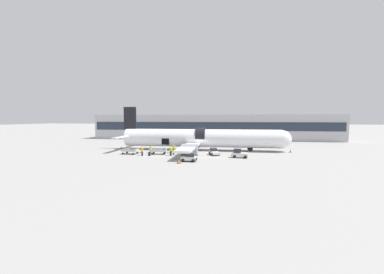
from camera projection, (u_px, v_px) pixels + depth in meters
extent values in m
plane|color=gray|center=(202.00, 152.00, 50.64)|extent=(500.00, 500.00, 0.00)
cube|color=silver|center=(187.00, 157.00, 43.32)|extent=(20.08, 0.98, 0.01)
cube|color=#B2B2B7|center=(213.00, 127.00, 82.91)|extent=(82.05, 13.37, 8.37)
cube|color=#232D3D|center=(211.00, 126.00, 76.23)|extent=(80.41, 0.16, 2.68)
cylinder|color=white|center=(201.00, 138.00, 53.11)|extent=(35.17, 4.02, 4.02)
sphere|color=white|center=(282.00, 139.00, 50.37)|extent=(3.82, 3.82, 3.82)
cone|color=white|center=(127.00, 137.00, 55.85)|extent=(4.63, 3.70, 3.70)
cylinder|color=black|center=(201.00, 137.00, 53.04)|extent=(2.11, 4.03, 4.03)
cube|color=black|center=(130.00, 118.00, 55.37)|extent=(3.02, 0.28, 5.12)
cube|color=white|center=(123.00, 137.00, 51.71)|extent=(1.19, 8.12, 0.20)
cube|color=white|center=(137.00, 134.00, 59.70)|extent=(1.19, 8.12, 0.20)
cube|color=white|center=(189.00, 147.00, 45.69)|extent=(2.83, 14.49, 0.40)
cube|color=white|center=(199.00, 140.00, 61.15)|extent=(2.83, 14.49, 0.40)
cylinder|color=gray|center=(190.00, 150.00, 45.45)|extent=(3.09, 2.22, 2.22)
cylinder|color=gray|center=(200.00, 141.00, 61.40)|extent=(3.09, 2.22, 2.22)
cube|color=black|center=(165.00, 142.00, 52.41)|extent=(1.70, 0.12, 1.40)
cylinder|color=#56565B|center=(250.00, 146.00, 51.54)|extent=(0.22, 0.22, 1.10)
sphere|color=black|center=(250.00, 148.00, 51.58)|extent=(1.23, 1.23, 1.23)
cylinder|color=#56565B|center=(183.00, 146.00, 51.11)|extent=(0.22, 0.22, 1.10)
sphere|color=black|center=(183.00, 149.00, 51.16)|extent=(1.23, 1.23, 1.23)
cylinder|color=#56565B|center=(188.00, 143.00, 56.45)|extent=(0.22, 0.22, 1.10)
sphere|color=black|center=(188.00, 146.00, 56.50)|extent=(1.23, 1.23, 1.23)
cube|color=silver|center=(240.00, 155.00, 42.81)|extent=(2.95, 1.59, 0.67)
cube|color=#232833|center=(238.00, 151.00, 42.90)|extent=(1.39, 1.20, 0.74)
cube|color=black|center=(232.00, 155.00, 43.24)|extent=(0.27, 1.11, 0.33)
sphere|color=black|center=(235.00, 156.00, 43.66)|extent=(0.56, 0.56, 0.56)
sphere|color=black|center=(235.00, 156.00, 42.55)|extent=(0.56, 0.56, 0.56)
sphere|color=black|center=(246.00, 156.00, 43.12)|extent=(0.56, 0.56, 0.56)
sphere|color=black|center=(245.00, 157.00, 42.01)|extent=(0.56, 0.56, 0.56)
cube|color=silver|center=(189.00, 158.00, 39.29)|extent=(2.49, 1.63, 0.57)
cube|color=#232833|center=(191.00, 155.00, 39.17)|extent=(1.12, 1.39, 0.66)
cube|color=black|center=(196.00, 159.00, 39.09)|extent=(0.12, 1.47, 0.28)
sphere|color=black|center=(193.00, 161.00, 38.41)|extent=(0.56, 0.56, 0.56)
sphere|color=black|center=(194.00, 159.00, 39.94)|extent=(0.56, 0.56, 0.56)
sphere|color=black|center=(183.00, 160.00, 38.67)|extent=(0.56, 0.56, 0.56)
sphere|color=black|center=(185.00, 159.00, 40.20)|extent=(0.56, 0.56, 0.56)
cube|color=white|center=(214.00, 153.00, 46.02)|extent=(2.19, 3.19, 0.49)
cube|color=#232833|center=(214.00, 150.00, 46.48)|extent=(1.48, 1.61, 0.59)
cube|color=black|center=(212.00, 152.00, 47.51)|extent=(1.15, 0.50, 0.24)
sphere|color=black|center=(216.00, 153.00, 47.12)|extent=(0.56, 0.56, 0.56)
sphere|color=black|center=(210.00, 153.00, 46.91)|extent=(0.56, 0.56, 0.56)
sphere|color=black|center=(219.00, 154.00, 45.17)|extent=(0.56, 0.56, 0.56)
sphere|color=black|center=(212.00, 154.00, 44.95)|extent=(0.56, 0.56, 0.56)
cube|color=silver|center=(159.00, 151.00, 47.16)|extent=(3.35, 1.91, 0.05)
cube|color=silver|center=(166.00, 150.00, 47.09)|extent=(0.24, 1.53, 0.45)
cube|color=silver|center=(158.00, 151.00, 46.41)|extent=(3.11, 0.43, 0.45)
cube|color=silver|center=(159.00, 150.00, 47.88)|extent=(3.11, 0.43, 0.45)
cube|color=#333338|center=(169.00, 153.00, 47.11)|extent=(0.90, 0.19, 0.06)
sphere|color=black|center=(164.00, 154.00, 46.39)|extent=(0.40, 0.40, 0.40)
sphere|color=black|center=(165.00, 153.00, 47.92)|extent=(0.40, 0.40, 0.40)
sphere|color=black|center=(152.00, 154.00, 46.47)|extent=(0.40, 0.40, 0.40)
sphere|color=black|center=(154.00, 153.00, 48.00)|extent=(0.40, 0.40, 0.40)
cube|color=#2D2D33|center=(158.00, 150.00, 47.01)|extent=(0.51, 0.31, 0.43)
cube|color=#1E2347|center=(164.00, 150.00, 46.85)|extent=(0.49, 0.24, 0.55)
cube|color=#14472D|center=(153.00, 150.00, 46.92)|extent=(0.52, 0.30, 0.43)
cube|color=#B7BABF|center=(130.00, 151.00, 47.35)|extent=(3.36, 1.95, 0.05)
cube|color=#B7BABF|center=(137.00, 150.00, 46.96)|extent=(0.19, 1.71, 0.43)
cube|color=#B7BABF|center=(128.00, 150.00, 46.53)|extent=(3.17, 0.30, 0.43)
cube|color=#B7BABF|center=(132.00, 149.00, 48.13)|extent=(3.17, 0.30, 0.43)
cube|color=#333338|center=(140.00, 153.00, 46.89)|extent=(0.90, 0.15, 0.06)
sphere|color=black|center=(133.00, 154.00, 46.29)|extent=(0.40, 0.40, 0.40)
sphere|color=black|center=(137.00, 153.00, 47.95)|extent=(0.40, 0.40, 0.40)
sphere|color=black|center=(123.00, 153.00, 46.81)|extent=(0.40, 0.40, 0.40)
sphere|color=black|center=(127.00, 152.00, 48.47)|extent=(0.40, 0.40, 0.40)
cube|color=#1E2347|center=(125.00, 150.00, 47.17)|extent=(0.46, 0.34, 0.38)
cube|color=#2D2D33|center=(131.00, 150.00, 47.63)|extent=(0.39, 0.21, 0.39)
cube|color=#2D2D33|center=(131.00, 150.00, 47.02)|extent=(0.44, 0.23, 0.39)
cube|color=#4C1E1E|center=(133.00, 150.00, 46.90)|extent=(0.59, 0.36, 0.52)
cylinder|color=black|center=(174.00, 153.00, 46.39)|extent=(0.41, 0.41, 0.79)
cylinder|color=orange|center=(173.00, 149.00, 46.33)|extent=(0.53, 0.53, 0.62)
sphere|color=brown|center=(173.00, 147.00, 46.30)|extent=(0.22, 0.22, 0.22)
cylinder|color=orange|center=(173.00, 149.00, 46.51)|extent=(0.17, 0.17, 0.57)
cylinder|color=orange|center=(174.00, 150.00, 46.16)|extent=(0.17, 0.17, 0.57)
cylinder|color=#2D2D33|center=(174.00, 151.00, 48.31)|extent=(0.43, 0.43, 0.85)
cylinder|color=#CCE523|center=(174.00, 148.00, 48.25)|extent=(0.55, 0.55, 0.67)
sphere|color=tan|center=(174.00, 145.00, 48.21)|extent=(0.24, 0.24, 0.24)
cylinder|color=#CCE523|center=(173.00, 148.00, 48.08)|extent=(0.18, 0.18, 0.62)
cylinder|color=#CCE523|center=(175.00, 148.00, 48.43)|extent=(0.18, 0.18, 0.62)
cylinder|color=black|center=(171.00, 153.00, 45.19)|extent=(0.46, 0.46, 0.90)
cylinder|color=#B7E019|center=(171.00, 149.00, 45.13)|extent=(0.59, 0.59, 0.71)
sphere|color=beige|center=(171.00, 147.00, 45.09)|extent=(0.25, 0.25, 0.25)
cylinder|color=#B7E019|center=(170.00, 150.00, 44.96)|extent=(0.19, 0.19, 0.65)
cylinder|color=#B7E019|center=(172.00, 150.00, 45.30)|extent=(0.19, 0.19, 0.65)
cylinder|color=black|center=(151.00, 151.00, 48.94)|extent=(0.38, 0.38, 0.75)
cylinder|color=#B7E019|center=(151.00, 148.00, 48.89)|extent=(0.49, 0.49, 0.59)
sphere|color=brown|center=(150.00, 146.00, 48.86)|extent=(0.21, 0.21, 0.21)
cylinder|color=#B7E019|center=(151.00, 148.00, 49.04)|extent=(0.16, 0.16, 0.54)
cylinder|color=#B7E019|center=(150.00, 148.00, 48.76)|extent=(0.16, 0.16, 0.54)
cylinder|color=black|center=(142.00, 154.00, 45.04)|extent=(0.39, 0.39, 0.88)
cylinder|color=orange|center=(142.00, 149.00, 44.98)|extent=(0.50, 0.50, 0.69)
sphere|color=tan|center=(142.00, 147.00, 44.94)|extent=(0.24, 0.24, 0.24)
cylinder|color=orange|center=(142.00, 150.00, 45.23)|extent=(0.16, 0.16, 0.64)
cylinder|color=orange|center=(142.00, 150.00, 44.74)|extent=(0.16, 0.16, 0.64)
cube|color=#1E2347|center=(149.00, 154.00, 44.97)|extent=(0.45, 0.24, 0.70)
cube|color=black|center=(149.00, 152.00, 44.94)|extent=(0.28, 0.04, 0.12)
cube|color=black|center=(290.00, 152.00, 49.71)|extent=(0.48, 0.48, 0.03)
cone|color=orange|center=(290.00, 151.00, 49.68)|extent=(0.36, 0.36, 0.75)
cylinder|color=white|center=(290.00, 150.00, 49.68)|extent=(0.21, 0.21, 0.09)
cube|color=black|center=(179.00, 163.00, 37.53)|extent=(0.65, 0.65, 0.03)
cone|color=orange|center=(179.00, 161.00, 37.51)|extent=(0.48, 0.48, 0.67)
cylinder|color=white|center=(179.00, 161.00, 37.50)|extent=(0.28, 0.28, 0.08)
cube|color=black|center=(197.00, 155.00, 45.51)|extent=(0.53, 0.53, 0.03)
cone|color=orange|center=(197.00, 154.00, 45.49)|extent=(0.40, 0.40, 0.60)
cylinder|color=white|center=(197.00, 154.00, 45.49)|extent=(0.23, 0.23, 0.07)
cube|color=black|center=(121.00, 149.00, 55.53)|extent=(0.60, 0.60, 0.03)
cone|color=orange|center=(121.00, 148.00, 55.50)|extent=(0.45, 0.45, 0.61)
cylinder|color=white|center=(121.00, 147.00, 55.50)|extent=(0.26, 0.26, 0.07)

